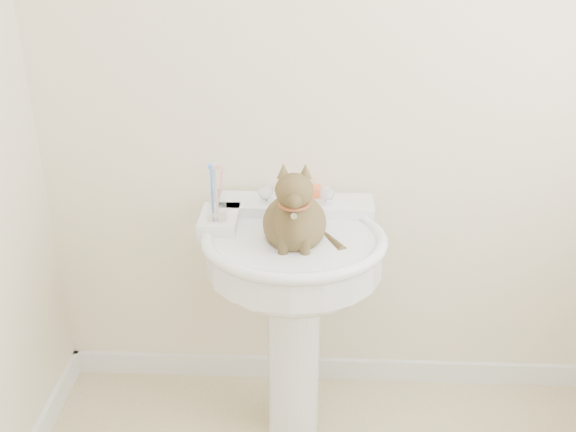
# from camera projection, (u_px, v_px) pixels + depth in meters

# --- Properties ---
(wall_back) EXTENTS (2.20, 0.00, 2.50)m
(wall_back) POSITION_uv_depth(u_px,v_px,m) (362.00, 67.00, 2.15)
(wall_back) COLOR #F5DFC0
(wall_back) RESTS_ON ground
(baseboard_back) EXTENTS (2.20, 0.02, 0.09)m
(baseboard_back) POSITION_uv_depth(u_px,v_px,m) (347.00, 369.00, 2.68)
(baseboard_back) COLOR white
(baseboard_back) RESTS_ON floor
(pedestal_sink) EXTENTS (0.60, 0.59, 0.82)m
(pedestal_sink) POSITION_uv_depth(u_px,v_px,m) (293.00, 275.00, 2.16)
(pedestal_sink) COLOR white
(pedestal_sink) RESTS_ON floor
(faucet) EXTENTS (0.28, 0.12, 0.14)m
(faucet) POSITION_uv_depth(u_px,v_px,m) (296.00, 195.00, 2.20)
(faucet) COLOR silver
(faucet) RESTS_ON pedestal_sink
(soap_bar) EXTENTS (0.10, 0.07, 0.03)m
(soap_bar) POSITION_uv_depth(u_px,v_px,m) (308.00, 191.00, 2.29)
(soap_bar) COLOR orange
(soap_bar) RESTS_ON pedestal_sink
(toothbrush_cup) EXTENTS (0.07, 0.07, 0.19)m
(toothbrush_cup) POSITION_uv_depth(u_px,v_px,m) (217.00, 205.00, 2.11)
(toothbrush_cup) COLOR silver
(toothbrush_cup) RESTS_ON pedestal_sink
(cat) EXTENTS (0.22, 0.27, 0.40)m
(cat) POSITION_uv_depth(u_px,v_px,m) (295.00, 219.00, 2.04)
(cat) COLOR brown
(cat) RESTS_ON pedestal_sink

